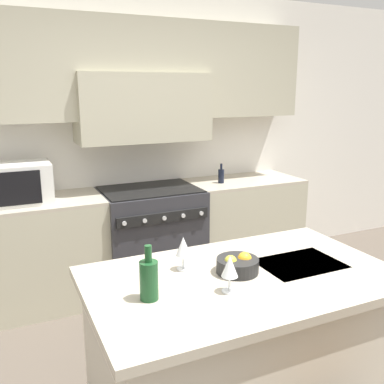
% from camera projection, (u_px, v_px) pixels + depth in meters
% --- Properties ---
extents(back_cabinetry, '(10.00, 0.46, 2.70)m').
position_uv_depth(back_cabinetry, '(138.00, 114.00, 3.95)').
color(back_cabinetry, silver).
rests_on(back_cabinetry, ground_plane).
extents(back_counter, '(3.12, 0.62, 0.93)m').
position_uv_depth(back_counter, '(150.00, 237.00, 3.99)').
color(back_counter, '#B2AD93').
rests_on(back_counter, ground_plane).
extents(range_stove, '(0.89, 0.70, 0.94)m').
position_uv_depth(range_stove, '(151.00, 238.00, 3.97)').
color(range_stove, '#2D2D33').
rests_on(range_stove, ground_plane).
extents(microwave, '(0.48, 0.40, 0.32)m').
position_uv_depth(microwave, '(19.00, 183.00, 3.40)').
color(microwave, silver).
rests_on(microwave, back_counter).
extents(kitchen_island, '(1.57, 0.94, 0.90)m').
position_uv_depth(kitchen_island, '(241.00, 353.00, 2.27)').
color(kitchen_island, beige).
rests_on(kitchen_island, ground_plane).
extents(wine_bottle, '(0.08, 0.08, 0.25)m').
position_uv_depth(wine_bottle, '(149.00, 279.00, 1.89)').
color(wine_bottle, '#194723').
rests_on(wine_bottle, kitchen_island).
extents(wine_glass_near, '(0.08, 0.08, 0.18)m').
position_uv_depth(wine_glass_near, '(230.00, 267.00, 1.96)').
color(wine_glass_near, white).
rests_on(wine_glass_near, kitchen_island).
extents(wine_glass_far, '(0.08, 0.08, 0.18)m').
position_uv_depth(wine_glass_far, '(183.00, 247.00, 2.20)').
color(wine_glass_far, white).
rests_on(wine_glass_far, kitchen_island).
extents(fruit_bowl, '(0.22, 0.22, 0.10)m').
position_uv_depth(fruit_bowl, '(238.00, 265.00, 2.18)').
color(fruit_bowl, black).
rests_on(fruit_bowl, kitchen_island).
extents(oil_bottle_on_counter, '(0.06, 0.06, 0.19)m').
position_uv_depth(oil_bottle_on_counter, '(221.00, 176.00, 4.12)').
color(oil_bottle_on_counter, black).
rests_on(oil_bottle_on_counter, back_counter).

